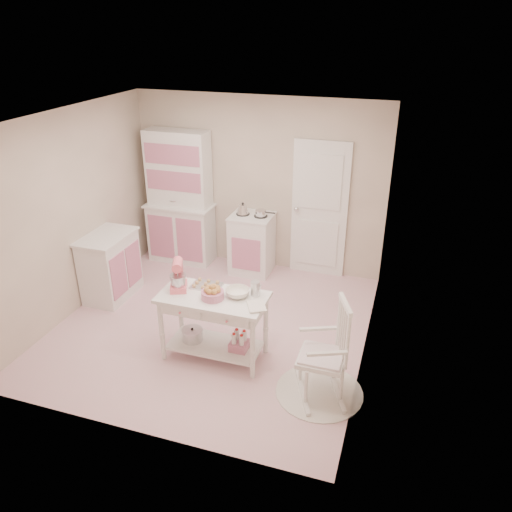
# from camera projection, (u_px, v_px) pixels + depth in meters

# --- Properties ---
(room_shell) EXTENTS (3.84, 3.84, 2.62)m
(room_shell) POSITION_uv_depth(u_px,v_px,m) (207.00, 204.00, 5.67)
(room_shell) COLOR pink
(room_shell) RESTS_ON ground
(door) EXTENTS (0.82, 0.05, 2.04)m
(door) POSITION_uv_depth(u_px,v_px,m) (319.00, 210.00, 7.28)
(door) COLOR white
(door) RESTS_ON ground
(hutch) EXTENTS (1.06, 0.50, 2.08)m
(hutch) POSITION_uv_depth(u_px,v_px,m) (179.00, 198.00, 7.69)
(hutch) COLOR white
(hutch) RESTS_ON ground
(stove) EXTENTS (0.62, 0.57, 0.92)m
(stove) POSITION_uv_depth(u_px,v_px,m) (252.00, 243.00, 7.57)
(stove) COLOR white
(stove) RESTS_ON ground
(base_cabinet) EXTENTS (0.54, 0.84, 0.92)m
(base_cabinet) POSITION_uv_depth(u_px,v_px,m) (110.00, 266.00, 6.88)
(base_cabinet) COLOR white
(base_cabinet) RESTS_ON ground
(lace_rug) EXTENTS (0.92, 0.92, 0.01)m
(lace_rug) POSITION_uv_depth(u_px,v_px,m) (319.00, 392.00, 5.25)
(lace_rug) COLOR white
(lace_rug) RESTS_ON ground
(rocking_chair) EXTENTS (0.72, 0.85, 1.10)m
(rocking_chair) POSITION_uv_depth(u_px,v_px,m) (322.00, 350.00, 5.02)
(rocking_chair) COLOR white
(rocking_chair) RESTS_ON ground
(work_table) EXTENTS (1.20, 0.60, 0.80)m
(work_table) POSITION_uv_depth(u_px,v_px,m) (214.00, 326.00, 5.66)
(work_table) COLOR white
(work_table) RESTS_ON ground
(stand_mixer) EXTENTS (0.29, 0.33, 0.34)m
(stand_mixer) POSITION_uv_depth(u_px,v_px,m) (178.00, 276.00, 5.54)
(stand_mixer) COLOR #FE6B7B
(stand_mixer) RESTS_ON work_table
(cookie_tray) EXTENTS (0.34, 0.24, 0.02)m
(cookie_tray) POSITION_uv_depth(u_px,v_px,m) (207.00, 286.00, 5.68)
(cookie_tray) COLOR silver
(cookie_tray) RESTS_ON work_table
(bread_basket) EXTENTS (0.25, 0.25, 0.09)m
(bread_basket) POSITION_uv_depth(u_px,v_px,m) (213.00, 295.00, 5.42)
(bread_basket) COLOR #C77290
(bread_basket) RESTS_ON work_table
(mixing_bowl) EXTENTS (0.27, 0.27, 0.08)m
(mixing_bowl) POSITION_uv_depth(u_px,v_px,m) (237.00, 293.00, 5.46)
(mixing_bowl) COLOR white
(mixing_bowl) RESTS_ON work_table
(metal_pitcher) EXTENTS (0.10, 0.10, 0.17)m
(metal_pitcher) POSITION_uv_depth(u_px,v_px,m) (255.00, 288.00, 5.46)
(metal_pitcher) COLOR silver
(metal_pitcher) RESTS_ON work_table
(recipe_book) EXTENTS (0.28, 0.30, 0.02)m
(recipe_book) POSITION_uv_depth(u_px,v_px,m) (248.00, 307.00, 5.25)
(recipe_book) COLOR white
(recipe_book) RESTS_ON work_table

